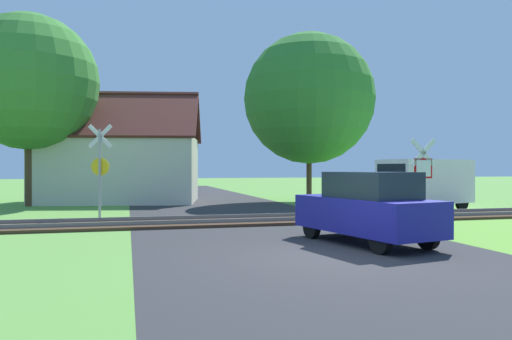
{
  "coord_description": "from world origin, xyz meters",
  "views": [
    {
      "loc": [
        -4.07,
        -9.73,
        1.88
      ],
      "look_at": [
        0.5,
        7.93,
        1.8
      ],
      "focal_mm": 35.0,
      "sensor_mm": 36.0,
      "label": 1
    }
  ],
  "objects_px": {
    "crossing_sign_far": "(100,165)",
    "tree_right": "(309,99)",
    "house": "(121,166)",
    "parked_car": "(367,208)",
    "tree_left": "(29,82)",
    "mail_truck": "(423,182)",
    "stop_sign_near": "(422,176)"
  },
  "relations": [
    {
      "from": "crossing_sign_far",
      "to": "tree_right",
      "type": "xyz_separation_m",
      "value": [
        10.57,
        6.94,
        3.69
      ]
    },
    {
      "from": "house",
      "to": "parked_car",
      "type": "distance_m",
      "value": 18.2
    },
    {
      "from": "house",
      "to": "parked_car",
      "type": "xyz_separation_m",
      "value": [
        6.09,
        -17.12,
        -1.07
      ]
    },
    {
      "from": "tree_right",
      "to": "tree_left",
      "type": "relative_size",
      "value": 0.98
    },
    {
      "from": "tree_right",
      "to": "mail_truck",
      "type": "bearing_deg",
      "value": -65.4
    },
    {
      "from": "tree_left",
      "to": "tree_right",
      "type": "bearing_deg",
      "value": -3.38
    },
    {
      "from": "stop_sign_near",
      "to": "house",
      "type": "distance_m",
      "value": 17.6
    },
    {
      "from": "stop_sign_near",
      "to": "mail_truck",
      "type": "distance_m",
      "value": 7.31
    },
    {
      "from": "mail_truck",
      "to": "crossing_sign_far",
      "type": "bearing_deg",
      "value": 76.61
    },
    {
      "from": "stop_sign_near",
      "to": "mail_truck",
      "type": "bearing_deg",
      "value": -124.58
    },
    {
      "from": "crossing_sign_far",
      "to": "house",
      "type": "bearing_deg",
      "value": 101.14
    },
    {
      "from": "house",
      "to": "tree_right",
      "type": "height_order",
      "value": "tree_right"
    },
    {
      "from": "stop_sign_near",
      "to": "mail_truck",
      "type": "height_order",
      "value": "stop_sign_near"
    },
    {
      "from": "stop_sign_near",
      "to": "tree_right",
      "type": "relative_size",
      "value": 0.3
    },
    {
      "from": "house",
      "to": "tree_left",
      "type": "distance_m",
      "value": 6.25
    },
    {
      "from": "tree_right",
      "to": "parked_car",
      "type": "height_order",
      "value": "tree_right"
    },
    {
      "from": "crossing_sign_far",
      "to": "mail_truck",
      "type": "xyz_separation_m",
      "value": [
        13.48,
        0.6,
        -0.73
      ]
    },
    {
      "from": "stop_sign_near",
      "to": "tree_right",
      "type": "distance_m",
      "value": 13.14
    },
    {
      "from": "house",
      "to": "parked_car",
      "type": "height_order",
      "value": "house"
    },
    {
      "from": "stop_sign_near",
      "to": "parked_car",
      "type": "height_order",
      "value": "stop_sign_near"
    },
    {
      "from": "stop_sign_near",
      "to": "tree_left",
      "type": "height_order",
      "value": "tree_left"
    },
    {
      "from": "tree_left",
      "to": "house",
      "type": "bearing_deg",
      "value": 23.63
    },
    {
      "from": "tree_left",
      "to": "stop_sign_near",
      "type": "bearing_deg",
      "value": -45.23
    },
    {
      "from": "crossing_sign_far",
      "to": "tree_right",
      "type": "relative_size",
      "value": 0.37
    },
    {
      "from": "crossing_sign_far",
      "to": "tree_right",
      "type": "bearing_deg",
      "value": 47.97
    },
    {
      "from": "stop_sign_near",
      "to": "mail_truck",
      "type": "xyz_separation_m",
      "value": [
        3.98,
        6.12,
        -0.39
      ]
    },
    {
      "from": "tree_right",
      "to": "tree_left",
      "type": "bearing_deg",
      "value": 176.62
    },
    {
      "from": "tree_right",
      "to": "parked_car",
      "type": "bearing_deg",
      "value": -105.12
    },
    {
      "from": "stop_sign_near",
      "to": "crossing_sign_far",
      "type": "xyz_separation_m",
      "value": [
        -9.49,
        5.52,
        0.34
      ]
    },
    {
      "from": "house",
      "to": "tree_right",
      "type": "distance_m",
      "value": 10.98
    },
    {
      "from": "crossing_sign_far",
      "to": "parked_car",
      "type": "relative_size",
      "value": 0.81
    },
    {
      "from": "tree_left",
      "to": "mail_truck",
      "type": "bearing_deg",
      "value": -22.69
    }
  ]
}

